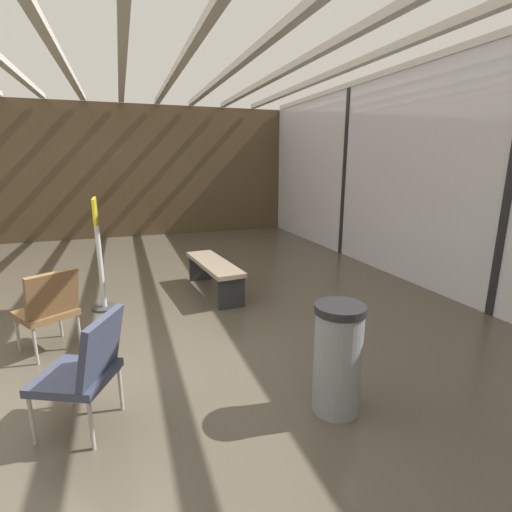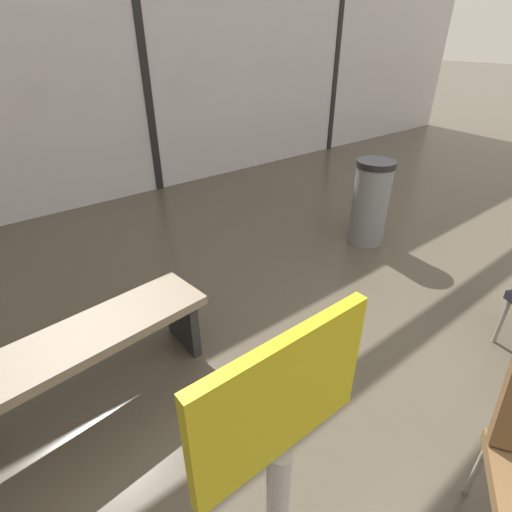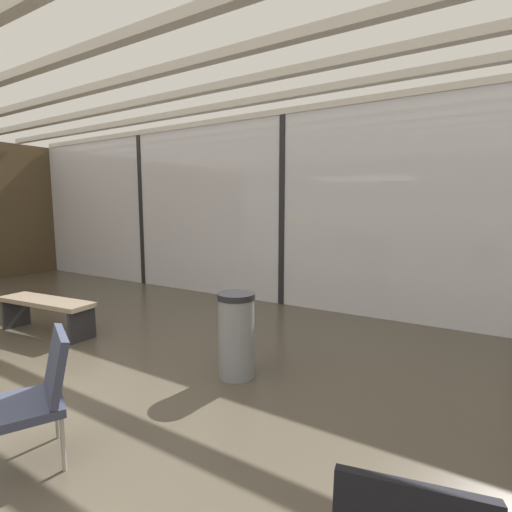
# 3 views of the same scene
# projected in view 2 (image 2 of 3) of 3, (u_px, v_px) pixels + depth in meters

# --- Properties ---
(glass_curtain_wall) EXTENTS (14.00, 0.08, 3.24)m
(glass_curtain_wall) POSITION_uv_depth(u_px,v_px,m) (142.00, 61.00, 4.73)
(glass_curtain_wall) COLOR silver
(glass_curtain_wall) RESTS_ON ground
(window_mullion_1) EXTENTS (0.10, 0.12, 3.24)m
(window_mullion_1) POSITION_uv_depth(u_px,v_px,m) (142.00, 61.00, 4.73)
(window_mullion_1) COLOR black
(window_mullion_1) RESTS_ON ground
(window_mullion_2) EXTENTS (0.10, 0.12, 3.24)m
(window_mullion_2) POSITION_uv_depth(u_px,v_px,m) (335.00, 52.00, 6.62)
(window_mullion_2) COLOR black
(window_mullion_2) RESTS_ON ground
(parked_airplane) EXTENTS (10.92, 3.70, 3.70)m
(parked_airplane) POSITION_uv_depth(u_px,v_px,m) (74.00, 35.00, 8.86)
(parked_airplane) COLOR silver
(parked_airplane) RESTS_ON ground
(waiting_bench) EXTENTS (1.53, 0.56, 0.47)m
(waiting_bench) POSITION_uv_depth(u_px,v_px,m) (81.00, 352.00, 2.19)
(waiting_bench) COLOR #7F705B
(waiting_bench) RESTS_ON ground
(trash_bin) EXTENTS (0.38, 0.38, 0.86)m
(trash_bin) POSITION_uv_depth(u_px,v_px,m) (370.00, 202.00, 3.92)
(trash_bin) COLOR slate
(trash_bin) RESTS_ON ground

